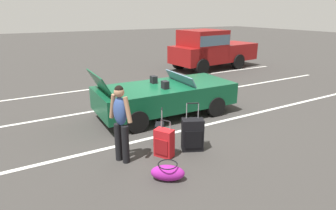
{
  "coord_description": "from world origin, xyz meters",
  "views": [
    {
      "loc": [
        -4.0,
        -7.12,
        3.02
      ],
      "look_at": [
        -0.59,
        -1.19,
        0.75
      ],
      "focal_mm": 30.25,
      "sensor_mm": 36.0,
      "label": 1
    }
  ],
  "objects_px": {
    "convertible_car": "(171,95)",
    "suitcase_large_black": "(192,135)",
    "suitcase_small_carryon": "(160,134)",
    "parked_pickup_truck_near": "(209,49)",
    "traveler_person": "(121,120)",
    "suitcase_medium_bright": "(164,143)",
    "duffel_bag": "(168,172)"
  },
  "relations": [
    {
      "from": "suitcase_small_carryon",
      "to": "duffel_bag",
      "type": "relative_size",
      "value": 1.28
    },
    {
      "from": "suitcase_medium_bright",
      "to": "suitcase_small_carryon",
      "type": "relative_size",
      "value": 0.92
    },
    {
      "from": "convertible_car",
      "to": "suitcase_large_black",
      "type": "distance_m",
      "value": 2.46
    },
    {
      "from": "suitcase_large_black",
      "to": "parked_pickup_truck_near",
      "type": "relative_size",
      "value": 0.21
    },
    {
      "from": "suitcase_medium_bright",
      "to": "suitcase_small_carryon",
      "type": "distance_m",
      "value": 0.63
    },
    {
      "from": "suitcase_small_carryon",
      "to": "traveler_person",
      "type": "xyz_separation_m",
      "value": [
        -1.07,
        -0.34,
        0.68
      ]
    },
    {
      "from": "traveler_person",
      "to": "parked_pickup_truck_near",
      "type": "height_order",
      "value": "parked_pickup_truck_near"
    },
    {
      "from": "parked_pickup_truck_near",
      "to": "traveler_person",
      "type": "bearing_deg",
      "value": 36.62
    },
    {
      "from": "convertible_car",
      "to": "suitcase_large_black",
      "type": "bearing_deg",
      "value": -107.81
    },
    {
      "from": "suitcase_large_black",
      "to": "suitcase_medium_bright",
      "type": "height_order",
      "value": "suitcase_large_black"
    },
    {
      "from": "traveler_person",
      "to": "parked_pickup_truck_near",
      "type": "bearing_deg",
      "value": 16.71
    },
    {
      "from": "suitcase_large_black",
      "to": "traveler_person",
      "type": "relative_size",
      "value": 0.67
    },
    {
      "from": "convertible_car",
      "to": "suitcase_large_black",
      "type": "xyz_separation_m",
      "value": [
        -0.8,
        -2.31,
        -0.22
      ]
    },
    {
      "from": "convertible_car",
      "to": "traveler_person",
      "type": "distance_m",
      "value": 3.13
    },
    {
      "from": "convertible_car",
      "to": "suitcase_medium_bright",
      "type": "height_order",
      "value": "convertible_car"
    },
    {
      "from": "suitcase_small_carryon",
      "to": "duffel_bag",
      "type": "bearing_deg",
      "value": 98.82
    },
    {
      "from": "suitcase_large_black",
      "to": "suitcase_medium_bright",
      "type": "xyz_separation_m",
      "value": [
        -0.7,
        0.06,
        -0.06
      ]
    },
    {
      "from": "parked_pickup_truck_near",
      "to": "suitcase_large_black",
      "type": "bearing_deg",
      "value": 44.26
    },
    {
      "from": "convertible_car",
      "to": "suitcase_small_carryon",
      "type": "relative_size",
      "value": 4.78
    },
    {
      "from": "suitcase_small_carryon",
      "to": "parked_pickup_truck_near",
      "type": "relative_size",
      "value": 0.17
    },
    {
      "from": "suitcase_large_black",
      "to": "traveler_person",
      "type": "bearing_deg",
      "value": -76.2
    },
    {
      "from": "suitcase_large_black",
      "to": "traveler_person",
      "type": "distance_m",
      "value": 1.69
    },
    {
      "from": "suitcase_medium_bright",
      "to": "traveler_person",
      "type": "bearing_deg",
      "value": -46.84
    },
    {
      "from": "suitcase_large_black",
      "to": "suitcase_small_carryon",
      "type": "bearing_deg",
      "value": -117.77
    },
    {
      "from": "convertible_car",
      "to": "duffel_bag",
      "type": "bearing_deg",
      "value": -120.18
    },
    {
      "from": "convertible_car",
      "to": "parked_pickup_truck_near",
      "type": "distance_m",
      "value": 7.46
    },
    {
      "from": "convertible_car",
      "to": "traveler_person",
      "type": "height_order",
      "value": "traveler_person"
    },
    {
      "from": "parked_pickup_truck_near",
      "to": "duffel_bag",
      "type": "bearing_deg",
      "value": 42.49
    },
    {
      "from": "suitcase_small_carryon",
      "to": "duffel_bag",
      "type": "height_order",
      "value": "suitcase_small_carryon"
    },
    {
      "from": "suitcase_large_black",
      "to": "suitcase_small_carryon",
      "type": "distance_m",
      "value": 0.83
    },
    {
      "from": "duffel_bag",
      "to": "traveler_person",
      "type": "distance_m",
      "value": 1.42
    },
    {
      "from": "convertible_car",
      "to": "traveler_person",
      "type": "xyz_separation_m",
      "value": [
        -2.37,
        -2.01,
        0.34
      ]
    }
  ]
}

